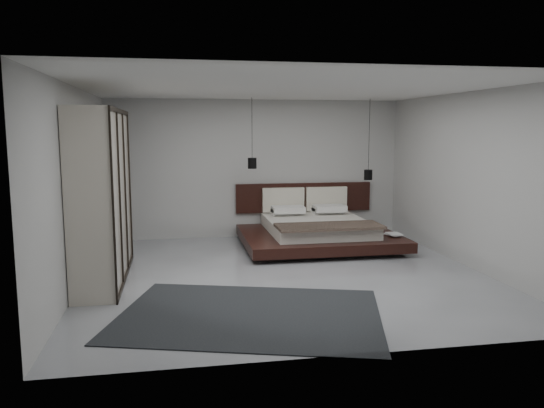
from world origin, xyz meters
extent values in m
plane|color=#999BA1|center=(0.00, 0.00, 0.00)|extent=(6.00, 6.00, 0.00)
plane|color=white|center=(0.00, 0.00, 2.80)|extent=(6.00, 6.00, 0.00)
plane|color=#B3B3B1|center=(0.00, 3.00, 1.40)|extent=(6.00, 0.00, 6.00)
plane|color=#B3B3B1|center=(0.00, -3.00, 1.40)|extent=(6.00, 0.00, 6.00)
plane|color=#B3B3B1|center=(-3.00, 0.00, 1.40)|extent=(0.00, 6.00, 6.00)
plane|color=#B3B3B1|center=(3.00, 0.00, 1.40)|extent=(0.00, 6.00, 6.00)
cube|color=black|center=(-2.95, 2.45, 1.30)|extent=(0.05, 0.90, 2.60)
cube|color=black|center=(1.00, 1.75, 0.04)|extent=(2.25, 1.84, 0.08)
cube|color=black|center=(1.00, 1.75, 0.17)|extent=(2.87, 2.35, 0.18)
cube|color=silver|center=(1.00, 1.88, 0.38)|extent=(1.84, 2.05, 0.23)
cube|color=black|center=(1.00, 1.08, 0.52)|extent=(1.86, 0.72, 0.05)
cube|color=white|center=(0.57, 2.67, 0.55)|extent=(0.63, 0.41, 0.12)
cube|color=white|center=(1.43, 2.67, 0.55)|extent=(0.63, 0.41, 0.12)
cube|color=white|center=(0.57, 2.53, 0.61)|extent=(0.63, 0.41, 0.12)
cube|color=white|center=(1.43, 2.53, 0.61)|extent=(0.63, 0.41, 0.12)
cube|color=black|center=(1.00, 2.96, 0.79)|extent=(2.87, 0.08, 0.60)
cube|color=silver|center=(0.54, 2.87, 0.76)|extent=(0.87, 0.10, 0.50)
cube|color=silver|center=(1.46, 2.87, 0.76)|extent=(0.87, 0.10, 0.50)
imported|color=#99724C|center=(2.18, 1.24, 0.28)|extent=(0.32, 0.35, 0.03)
imported|color=#99724C|center=(2.16, 1.21, 0.30)|extent=(0.24, 0.33, 0.02)
cylinder|color=black|center=(-0.18, 2.36, 2.23)|extent=(0.01, 0.01, 1.14)
cylinder|color=black|center=(-0.18, 2.36, 1.56)|extent=(0.17, 0.17, 0.21)
cylinder|color=#FFE0B2|center=(-0.18, 2.36, 1.47)|extent=(0.13, 0.13, 0.01)
cylinder|color=black|center=(2.18, 2.36, 2.10)|extent=(0.01, 0.01, 1.40)
cylinder|color=black|center=(2.18, 2.36, 1.30)|extent=(0.17, 0.17, 0.20)
cylinder|color=#FFE0B2|center=(2.18, 2.36, 1.21)|extent=(0.12, 0.12, 0.01)
cube|color=beige|center=(-2.70, 0.24, 1.25)|extent=(0.58, 2.49, 2.49)
cube|color=black|center=(-2.40, 0.24, 2.46)|extent=(0.03, 2.49, 0.06)
cube|color=black|center=(-2.40, 0.24, 0.03)|extent=(0.03, 2.49, 0.06)
cube|color=black|center=(-2.40, -1.01, 1.25)|extent=(0.03, 0.05, 2.49)
cube|color=black|center=(-2.40, -0.18, 1.25)|extent=(0.03, 0.05, 2.49)
cube|color=black|center=(-2.40, 0.65, 1.25)|extent=(0.03, 0.05, 2.49)
cube|color=black|center=(-2.40, 1.48, 1.25)|extent=(0.03, 0.05, 2.49)
cube|color=black|center=(-0.80, -1.70, 0.01)|extent=(3.59, 3.00, 0.01)
camera|label=1|loc=(-1.63, -7.74, 2.21)|focal=35.00mm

